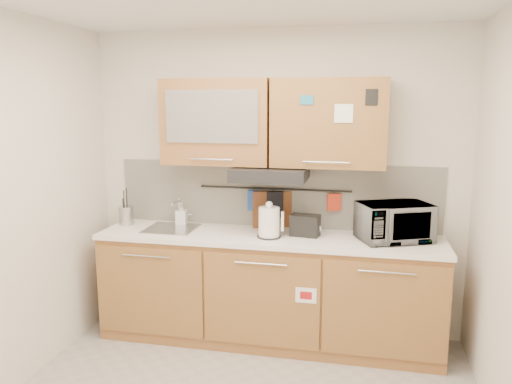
% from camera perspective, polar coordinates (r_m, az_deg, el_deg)
% --- Properties ---
extents(wall_back, '(3.20, 0.00, 3.20)m').
position_cam_1_polar(wall_back, '(4.32, 2.21, 1.00)').
color(wall_back, silver).
rests_on(wall_back, ground).
extents(base_cabinet, '(2.80, 0.64, 0.88)m').
position_cam_1_polar(base_cabinet, '(4.27, 1.41, -11.60)').
color(base_cabinet, '#A37139').
rests_on(base_cabinet, floor).
extents(countertop, '(2.82, 0.62, 0.04)m').
position_cam_1_polar(countertop, '(4.11, 1.43, -5.20)').
color(countertop, white).
rests_on(countertop, base_cabinet).
extents(backsplash, '(2.80, 0.02, 0.56)m').
position_cam_1_polar(backsplash, '(4.33, 2.18, -0.33)').
color(backsplash, silver).
rests_on(backsplash, countertop).
extents(upper_cabinets, '(1.82, 0.37, 0.70)m').
position_cam_1_polar(upper_cabinets, '(4.09, 1.77, 7.95)').
color(upper_cabinets, '#A37139').
rests_on(upper_cabinets, wall_back).
extents(range_hood, '(0.60, 0.46, 0.10)m').
position_cam_1_polar(range_hood, '(4.06, 1.62, 2.11)').
color(range_hood, black).
rests_on(range_hood, upper_cabinets).
extents(sink, '(0.42, 0.40, 0.26)m').
position_cam_1_polar(sink, '(4.35, -9.61, -4.13)').
color(sink, silver).
rests_on(sink, countertop).
extents(utensil_rail, '(1.30, 0.02, 0.02)m').
position_cam_1_polar(utensil_rail, '(4.28, 2.09, 0.37)').
color(utensil_rail, black).
rests_on(utensil_rail, backsplash).
extents(utensil_crock, '(0.17, 0.17, 0.33)m').
position_cam_1_polar(utensil_crock, '(4.57, -14.59, -2.58)').
color(utensil_crock, '#ABABAF').
rests_on(utensil_crock, countertop).
extents(kettle, '(0.22, 0.19, 0.30)m').
position_cam_1_polar(kettle, '(4.00, 1.53, -3.56)').
color(kettle, white).
rests_on(kettle, countertop).
extents(toaster, '(0.25, 0.17, 0.17)m').
position_cam_1_polar(toaster, '(4.08, 5.64, -3.78)').
color(toaster, black).
rests_on(toaster, countertop).
extents(microwave, '(0.64, 0.55, 0.30)m').
position_cam_1_polar(microwave, '(4.06, 15.50, -3.32)').
color(microwave, '#999999').
rests_on(microwave, countertop).
extents(soap_bottle, '(0.10, 0.10, 0.20)m').
position_cam_1_polar(soap_bottle, '(4.46, -8.52, -2.48)').
color(soap_bottle, '#999999').
rests_on(soap_bottle, countertop).
extents(cutting_board, '(0.33, 0.13, 0.42)m').
position_cam_1_polar(cutting_board, '(4.31, 1.85, -2.65)').
color(cutting_board, brown).
rests_on(cutting_board, utensil_rail).
extents(oven_mitt, '(0.11, 0.05, 0.18)m').
position_cam_1_polar(oven_mitt, '(4.32, -0.28, -1.00)').
color(oven_mitt, '#21499B').
rests_on(oven_mitt, utensil_rail).
extents(dark_pouch, '(0.15, 0.08, 0.22)m').
position_cam_1_polar(dark_pouch, '(4.29, 2.16, -1.40)').
color(dark_pouch, black).
rests_on(dark_pouch, utensil_rail).
extents(pot_holder, '(0.12, 0.06, 0.14)m').
position_cam_1_polar(pot_holder, '(4.23, 8.90, -1.16)').
color(pot_holder, red).
rests_on(pot_holder, utensil_rail).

